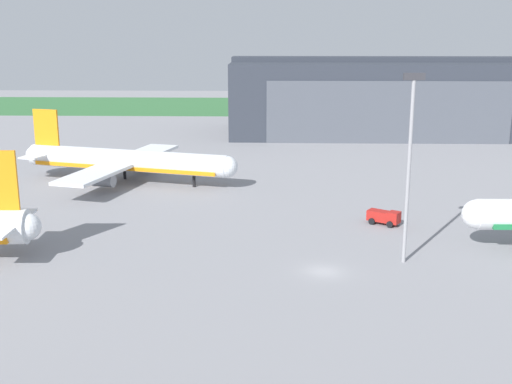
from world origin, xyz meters
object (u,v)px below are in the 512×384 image
maintenance_hangar (378,97)px  apron_light_mast (410,156)px  ops_van (384,217)px  airliner_far_right (126,161)px

maintenance_hangar → apron_light_mast: (-11.72, -98.95, 3.35)m
ops_van → apron_light_mast: (-0.11, -15.25, 11.66)m
airliner_far_right → apron_light_mast: 59.12m
maintenance_hangar → airliner_far_right: 79.79m
maintenance_hangar → airliner_far_right: size_ratio=1.90×
ops_van → apron_light_mast: 19.20m
maintenance_hangar → airliner_far_right: (-53.93, -58.54, -5.66)m
ops_van → apron_light_mast: size_ratio=0.22×
airliner_far_right → maintenance_hangar: bearing=47.3°
ops_van → apron_light_mast: bearing=-90.4°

